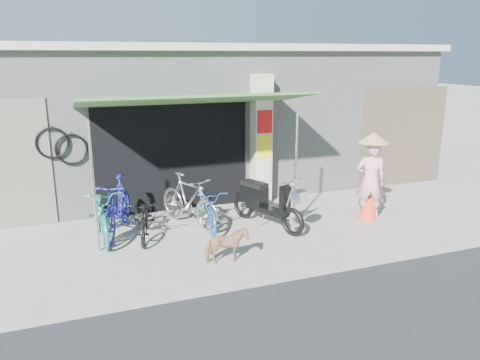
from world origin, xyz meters
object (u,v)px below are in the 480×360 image
object	(u,v)px
bike_teal	(102,212)
bike_navy	(209,208)
bike_silver	(189,200)
bike_black	(145,218)
bike_blue	(117,207)
moped	(265,202)
nun	(371,177)
street_dog	(226,246)

from	to	relation	value
bike_teal	bike_navy	distance (m)	2.08
bike_teal	bike_silver	distance (m)	1.71
bike_teal	bike_black	bearing A→B (deg)	-22.61
bike_navy	bike_teal	bearing A→B (deg)	-178.40
bike_navy	bike_blue	bearing A→B (deg)	178.72
bike_silver	moped	size ratio (longest dim) A/B	0.97
moped	bike_silver	bearing A→B (deg)	136.68
bike_blue	nun	size ratio (longest dim) A/B	1.00
bike_blue	bike_navy	bearing A→B (deg)	11.45
bike_blue	nun	distance (m)	5.23
bike_black	street_dog	world-z (taller)	bike_black
street_dog	nun	size ratio (longest dim) A/B	0.39
nun	bike_navy	bearing A→B (deg)	16.21
bike_silver	nun	xyz separation A→B (m)	(3.71, -0.91, 0.38)
bike_navy	moped	size ratio (longest dim) A/B	0.88
bike_navy	street_dog	world-z (taller)	bike_navy
street_dog	moped	distance (m)	1.94
moped	bike_blue	bearing A→B (deg)	146.36
street_dog	bike_silver	bearing A→B (deg)	4.63
nun	bike_silver	bearing A→B (deg)	13.17
street_dog	moped	xyz separation A→B (m)	(1.32, 1.41, 0.20)
moped	bike_teal	bearing A→B (deg)	148.40
bike_black	nun	world-z (taller)	nun
bike_silver	nun	distance (m)	3.84
bike_teal	bike_navy	size ratio (longest dim) A/B	1.19
bike_silver	street_dog	size ratio (longest dim) A/B	2.46
bike_black	moped	world-z (taller)	moped
nun	moped	bearing A→B (deg)	18.01
bike_blue	street_dog	xyz separation A→B (m)	(1.56, -1.98, -0.26)
moped	nun	size ratio (longest dim) A/B	1.00
bike_blue	moped	size ratio (longest dim) A/B	1.01
bike_silver	street_dog	xyz separation A→B (m)	(0.14, -1.97, -0.23)
bike_teal	street_dog	size ratio (longest dim) A/B	2.67
bike_navy	street_dog	size ratio (longest dim) A/B	2.25
street_dog	moped	bearing A→B (deg)	-42.30
bike_blue	nun	xyz separation A→B (m)	(5.14, -0.92, 0.35)
moped	nun	xyz separation A→B (m)	(2.26, -0.35, 0.41)
bike_blue	bike_silver	world-z (taller)	bike_blue
bike_blue	bike_navy	size ratio (longest dim) A/B	1.14
bike_silver	nun	bearing A→B (deg)	-37.81
bike_black	bike_navy	world-z (taller)	bike_navy
moped	bike_navy	bearing A→B (deg)	143.23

